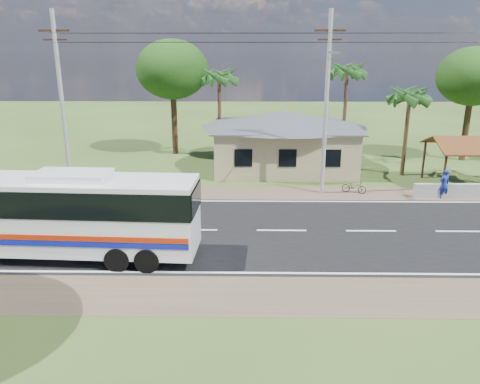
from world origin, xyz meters
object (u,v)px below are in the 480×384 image
Objects in this scene: waiting_shed at (471,145)px; motorcycle at (354,187)px; person at (444,184)px; coach_bus at (52,209)px.

motorcycle is at bearing -166.38° from waiting_shed.
person reaches higher than motorcycle.
coach_bus is at bearing -153.15° from waiting_shed.
waiting_shed is 2.83× the size of person.
coach_bus is at bearing 6.13° from person.
person is at bearing -78.99° from motorcycle.
coach_bus reaches higher than waiting_shed.
waiting_shed reaches higher than motorcycle.
motorcycle is at bearing -28.72° from person.
coach_bus reaches higher than motorcycle.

